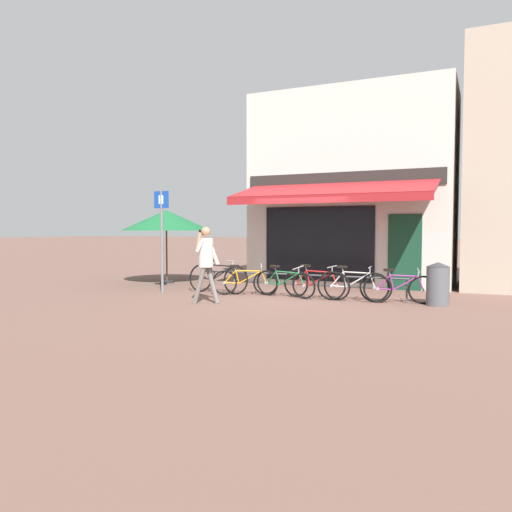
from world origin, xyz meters
TOP-DOWN VIEW (x-y plane):
  - ground_plane at (0.00, 0.00)m, footprint 160.00×160.00m
  - shop_front at (0.59, 3.91)m, footprint 6.05×4.88m
  - bike_rack_rail at (0.30, -0.05)m, footprint 5.13×0.04m
  - bicycle_black at (-1.98, -0.27)m, footprint 1.86×0.52m
  - bicycle_orange at (-1.13, -0.36)m, footprint 1.59×0.86m
  - bicycle_green at (-0.06, -0.32)m, footprint 1.71×0.63m
  - bicycle_red at (0.70, -0.21)m, footprint 1.76×0.52m
  - bicycle_silver at (1.62, -0.27)m, footprint 1.68×0.52m
  - bicycle_purple at (2.69, -0.19)m, footprint 1.63×0.51m
  - pedestrian_adult at (-1.31, -2.02)m, footprint 0.58×0.58m
  - litter_bin at (3.49, -0.14)m, footprint 0.50×0.50m
  - parking_sign at (-3.23, -0.99)m, footprint 0.44×0.07m
  - cafe_parasol at (-4.65, 1.24)m, footprint 2.80×2.80m

SIDE VIEW (x-z plane):
  - ground_plane at x=0.00m, z-range 0.00..0.00m
  - bicycle_orange at x=-1.13m, z-range -0.06..0.75m
  - bicycle_green at x=-0.06m, z-range -0.05..0.75m
  - bicycle_purple at x=2.69m, z-range -0.05..0.76m
  - bicycle_red at x=0.70m, z-range -0.04..0.78m
  - bicycle_silver at x=1.62m, z-range -0.04..0.79m
  - bicycle_black at x=-1.98m, z-range -0.05..0.85m
  - litter_bin at x=3.49m, z-range 0.00..0.96m
  - bike_rack_rail at x=0.30m, z-range 0.21..0.78m
  - pedestrian_adult at x=-1.31m, z-range 0.20..1.96m
  - parking_sign at x=-3.23m, z-range 0.29..3.02m
  - cafe_parasol at x=-4.65m, z-range 0.82..3.09m
  - shop_front at x=0.59m, z-range -0.01..5.87m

